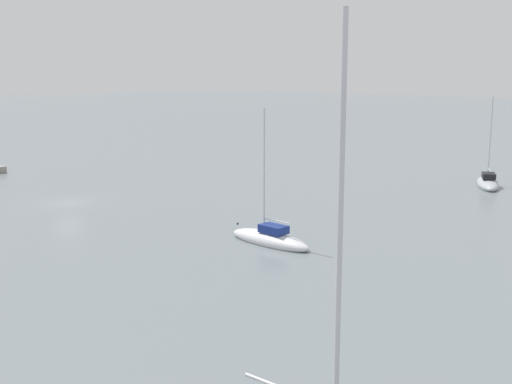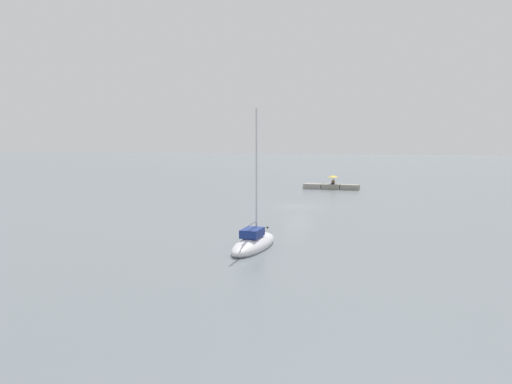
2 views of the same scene
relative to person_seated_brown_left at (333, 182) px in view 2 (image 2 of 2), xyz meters
The scene contains 5 objects.
ground_plane 20.22m from the person_seated_brown_left, 89.31° to the left, with size 500.00×500.00×0.00m, color slate.
seawall_pier 0.66m from the person_seated_brown_left, 21.80° to the right, with size 7.76×1.89×0.71m.
person_seated_brown_left is the anchor object (origin of this frame).
umbrella_open_yellow 0.87m from the person_seated_brown_left, 151.20° to the right, with size 1.46×1.46×1.31m.
sailboat_white_mid 41.31m from the person_seated_brown_left, 92.71° to the left, with size 1.82×6.34×8.89m.
Camera 2 is at (-11.83, 50.14, 6.46)m, focal length 35.40 mm.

